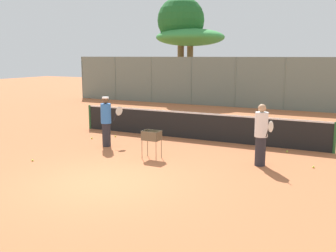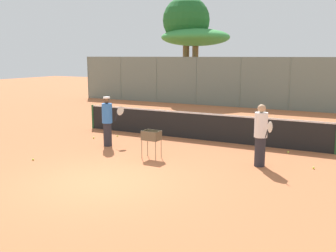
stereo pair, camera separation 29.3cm
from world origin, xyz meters
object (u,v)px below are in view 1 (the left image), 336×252
object	(u,v)px
player_white_outfit	(106,121)
ball_cart	(151,138)
tennis_net	(195,125)
player_red_cap	(261,134)
parked_car	(247,92)

from	to	relation	value
player_white_outfit	ball_cart	size ratio (longest dim) A/B	2.00
tennis_net	player_white_outfit	size ratio (longest dim) A/B	5.73
player_white_outfit	player_red_cap	xyz separation A→B (m)	(5.60, -0.06, 0.02)
tennis_net	ball_cart	bearing A→B (deg)	-91.79
player_red_cap	ball_cart	bearing A→B (deg)	-118.65
ball_cart	parked_car	distance (m)	16.84
tennis_net	player_white_outfit	distance (m)	3.50
tennis_net	parked_car	world-z (taller)	parked_car
tennis_net	ball_cart	world-z (taller)	tennis_net
tennis_net	ball_cart	distance (m)	3.31
tennis_net	parked_car	size ratio (longest dim) A/B	2.45
player_white_outfit	ball_cart	world-z (taller)	player_white_outfit
player_white_outfit	ball_cart	distance (m)	2.41
tennis_net	player_white_outfit	world-z (taller)	player_white_outfit
tennis_net	player_red_cap	xyz separation A→B (m)	(3.22, -2.60, 0.39)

